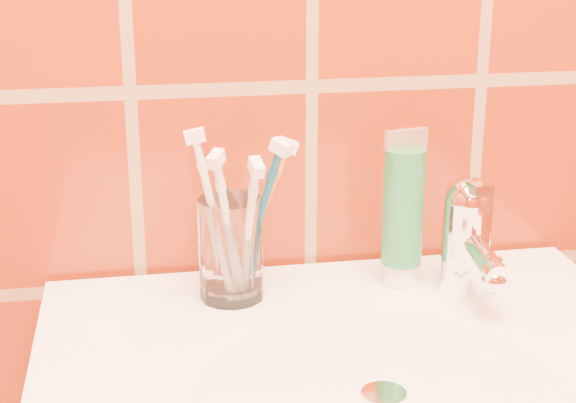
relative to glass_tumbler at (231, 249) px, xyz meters
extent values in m
cylinder|color=silver|center=(0.10, -0.21, -0.05)|extent=(0.30, 0.30, 0.00)
cylinder|color=white|center=(0.10, -0.21, -0.05)|extent=(0.04, 0.04, 0.00)
cylinder|color=white|center=(0.00, 0.00, 0.00)|extent=(0.08, 0.08, 0.10)
cylinder|color=white|center=(0.17, 0.00, -0.04)|extent=(0.03, 0.03, 0.02)
cylinder|color=#196C36|center=(0.17, 0.00, 0.03)|extent=(0.04, 0.04, 0.12)
cube|color=beige|center=(0.17, 0.00, 0.10)|extent=(0.05, 0.01, 0.02)
cylinder|color=white|center=(0.23, -0.03, 0.00)|extent=(0.05, 0.05, 0.09)
sphere|color=white|center=(0.23, -0.03, 0.04)|extent=(0.05, 0.05, 0.05)
cylinder|color=white|center=(0.23, -0.06, 0.00)|extent=(0.02, 0.09, 0.03)
cube|color=white|center=(0.23, -0.04, 0.06)|extent=(0.02, 0.06, 0.01)
camera|label=1|loc=(-0.08, -0.79, 0.32)|focal=55.00mm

